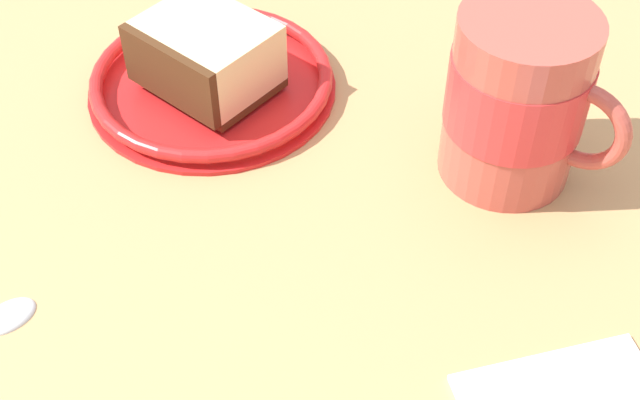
# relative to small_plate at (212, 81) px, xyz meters

# --- Properties ---
(ground_plane) EXTENTS (1.32, 1.32, 0.03)m
(ground_plane) POSITION_rel_small_plate_xyz_m (0.08, 0.02, -0.02)
(ground_plane) COLOR tan
(small_plate) EXTENTS (0.16, 0.16, 0.02)m
(small_plate) POSITION_rel_small_plate_xyz_m (0.00, 0.00, 0.00)
(small_plate) COLOR red
(small_plate) RESTS_ON ground_plane
(cake_slice) EXTENTS (0.10, 0.11, 0.05)m
(cake_slice) POSITION_rel_small_plate_xyz_m (0.00, -0.00, 0.02)
(cake_slice) COLOR #472814
(cake_slice) RESTS_ON small_plate
(tea_mug) EXTENTS (0.09, 0.10, 0.11)m
(tea_mug) POSITION_rel_small_plate_xyz_m (0.09, 0.18, 0.05)
(tea_mug) COLOR #BF4C3F
(tea_mug) RESTS_ON ground_plane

